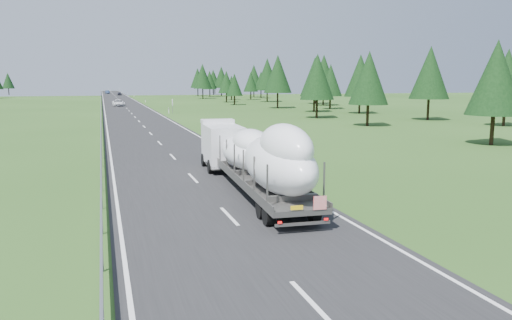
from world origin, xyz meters
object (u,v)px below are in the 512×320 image
object	(u,v)px
boat_truck	(255,154)
distant_van	(119,103)
distant_car_dark	(120,94)
highway_sign	(172,103)
distant_car_blue	(107,92)

from	to	relation	value
boat_truck	distant_van	xyz separation A→B (m)	(-3.77, 96.08, -1.27)
boat_truck	distant_van	size ratio (longest dim) A/B	3.13
distant_car_dark	distant_van	bearing A→B (deg)	-93.66
boat_truck	distant_van	world-z (taller)	boat_truck
distant_van	distant_car_dark	bearing A→B (deg)	84.33
highway_sign	distant_car_blue	xyz separation A→B (m)	(-9.58, 148.56, -1.04)
highway_sign	distant_van	size ratio (longest dim) A/B	0.47
highway_sign	boat_truck	xyz separation A→B (m)	(-4.77, -66.80, 0.24)
distant_van	highway_sign	bearing A→B (deg)	-77.29
highway_sign	distant_car_dark	world-z (taller)	highway_sign
boat_truck	distant_van	distance (m)	96.16
distant_van	distant_car_blue	xyz separation A→B (m)	(-1.04, 119.28, 0.00)
distant_car_blue	boat_truck	bearing A→B (deg)	-94.06
highway_sign	distant_van	world-z (taller)	highway_sign
distant_van	distant_car_dark	world-z (taller)	distant_van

